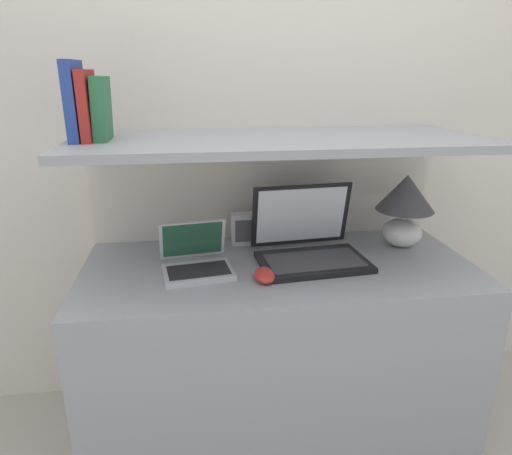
% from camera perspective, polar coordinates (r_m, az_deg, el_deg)
% --- Properties ---
extents(wall_back, '(6.00, 0.05, 2.40)m').
position_cam_1_polar(wall_back, '(1.90, 1.01, 13.14)').
color(wall_back, silver).
rests_on(wall_back, ground_plane).
extents(desk, '(1.41, 0.63, 0.73)m').
position_cam_1_polar(desk, '(1.83, 2.74, -15.19)').
color(desk, '#999EA3').
rests_on(desk, ground_plane).
extents(back_riser, '(1.41, 0.04, 1.15)m').
position_cam_1_polar(back_riser, '(2.02, 1.10, -4.92)').
color(back_riser, silver).
rests_on(back_riser, ground_plane).
extents(shelf, '(1.41, 0.57, 0.03)m').
position_cam_1_polar(shelf, '(1.60, 2.72, 10.74)').
color(shelf, '#999EA3').
rests_on(shelf, back_riser).
extents(table_lamp, '(0.22, 0.22, 0.29)m').
position_cam_1_polar(table_lamp, '(1.87, 18.13, 2.83)').
color(table_lamp, white).
rests_on(table_lamp, desk).
extents(laptop_large, '(0.41, 0.34, 0.27)m').
position_cam_1_polar(laptop_large, '(1.69, 6.64, -2.25)').
color(laptop_large, black).
rests_on(laptop_large, desk).
extents(laptop_small, '(0.26, 0.25, 0.17)m').
position_cam_1_polar(laptop_small, '(1.60, -7.46, -4.23)').
color(laptop_small, silver).
rests_on(laptop_small, desk).
extents(computer_mouse, '(0.07, 0.11, 0.04)m').
position_cam_1_polar(computer_mouse, '(1.53, 1.06, -5.96)').
color(computer_mouse, red).
rests_on(computer_mouse, desk).
extents(router_box, '(0.13, 0.06, 0.13)m').
position_cam_1_polar(router_box, '(1.83, -1.12, -0.15)').
color(router_box, white).
rests_on(router_box, desk).
extents(book_blue, '(0.03, 0.17, 0.25)m').
position_cam_1_polar(book_blue, '(1.61, -21.69, 14.45)').
color(book_blue, '#284293').
rests_on(book_blue, shelf).
extents(book_red, '(0.03, 0.17, 0.22)m').
position_cam_1_polar(book_red, '(1.60, -20.28, 14.09)').
color(book_red, '#A82823').
rests_on(book_red, shelf).
extents(book_green, '(0.05, 0.14, 0.20)m').
position_cam_1_polar(book_green, '(1.59, -18.74, 13.87)').
color(book_green, '#2D7042').
rests_on(book_green, shelf).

